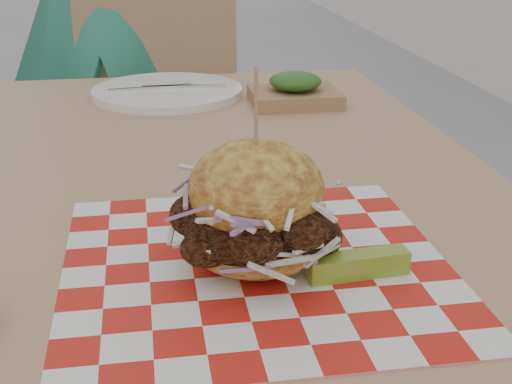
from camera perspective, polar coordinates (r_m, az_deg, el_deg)
patio_table at (r=0.92m, az=-5.63°, el=-3.55°), size 0.80×1.20×0.75m
patio_chair at (r=1.87m, az=-7.62°, el=5.68°), size 0.42×0.43×0.95m
paper_liner at (r=0.68m, az=-0.00°, el=-5.83°), size 0.36×0.36×0.00m
sandwich at (r=0.65m, az=-0.00°, el=-1.69°), size 0.17×0.17×0.19m
pickle_spear at (r=0.66m, az=8.15°, el=-5.78°), size 0.10×0.03×0.02m
place_setting at (r=1.30m, az=-7.11°, el=7.96°), size 0.27×0.27×0.02m
kraft_tray at (r=1.24m, az=3.14°, el=8.06°), size 0.15×0.12×0.06m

